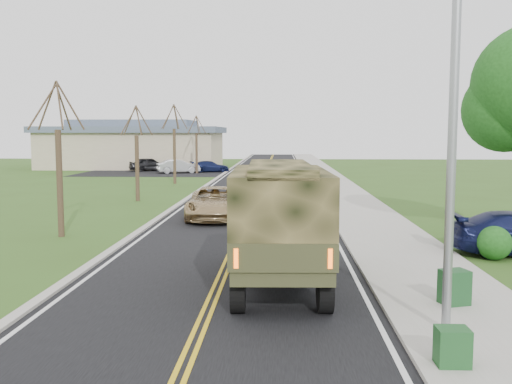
# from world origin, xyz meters

# --- Properties ---
(ground) EXTENTS (160.00, 160.00, 0.00)m
(ground) POSITION_xyz_m (0.00, 0.00, 0.00)
(ground) COLOR #324F1A
(ground) RESTS_ON ground
(road) EXTENTS (8.00, 120.00, 0.01)m
(road) POSITION_xyz_m (0.00, 40.00, 0.01)
(road) COLOR black
(road) RESTS_ON ground
(curb_right) EXTENTS (0.30, 120.00, 0.12)m
(curb_right) POSITION_xyz_m (4.15, 40.00, 0.06)
(curb_right) COLOR #9E998E
(curb_right) RESTS_ON ground
(sidewalk_right) EXTENTS (3.20, 120.00, 0.10)m
(sidewalk_right) POSITION_xyz_m (5.90, 40.00, 0.05)
(sidewalk_right) COLOR #9E998E
(sidewalk_right) RESTS_ON ground
(curb_left) EXTENTS (0.30, 120.00, 0.10)m
(curb_left) POSITION_xyz_m (-4.15, 40.00, 0.05)
(curb_left) COLOR #9E998E
(curb_left) RESTS_ON ground
(street_light) EXTENTS (1.65, 0.22, 8.00)m
(street_light) POSITION_xyz_m (4.90, -0.50, 4.43)
(street_light) COLOR gray
(street_light) RESTS_ON ground
(bare_tree_a) EXTENTS (1.93, 2.26, 6.08)m
(bare_tree_a) POSITION_xyz_m (-7.00, 10.00, 2.63)
(bare_tree_a) COLOR #38281C
(bare_tree_a) RESTS_ON ground
(bare_tree_b) EXTENTS (1.83, 2.14, 5.73)m
(bare_tree_b) POSITION_xyz_m (-7.00, 22.00, 2.48)
(bare_tree_b) COLOR #38281C
(bare_tree_b) RESTS_ON ground
(bare_tree_c) EXTENTS (2.04, 2.39, 6.42)m
(bare_tree_c) POSITION_xyz_m (-7.00, 34.00, 2.78)
(bare_tree_c) COLOR #38281C
(bare_tree_c) RESTS_ON ground
(bare_tree_d) EXTENTS (1.88, 2.20, 5.91)m
(bare_tree_d) POSITION_xyz_m (-7.00, 46.00, 2.55)
(bare_tree_d) COLOR #38281C
(bare_tree_d) RESTS_ON ground
(commercial_building) EXTENTS (25.50, 21.50, 5.65)m
(commercial_building) POSITION_xyz_m (-15.98, 55.97, 2.69)
(commercial_building) COLOR tan
(commercial_building) RESTS_ON ground
(military_truck) EXTENTS (2.51, 6.69, 3.30)m
(military_truck) POSITION_xyz_m (1.61, 2.98, 1.89)
(military_truck) COLOR black
(military_truck) RESTS_ON ground
(suv_champagne) EXTENTS (2.84, 5.59, 1.51)m
(suv_champagne) POSITION_xyz_m (-1.51, 15.02, 0.76)
(suv_champagne) COLOR tan
(suv_champagne) RESTS_ON ground
(sedan_silver) EXTENTS (1.65, 3.84, 1.23)m
(sedan_silver) POSITION_xyz_m (-1.05, 28.58, 0.62)
(sedan_silver) COLOR #A0A0A4
(sedan_silver) RESTS_ON ground
(utility_box_near) EXTENTS (0.73, 0.66, 0.80)m
(utility_box_near) POSITION_xyz_m (5.69, 1.29, 0.50)
(utility_box_near) COLOR #18431F
(utility_box_near) RESTS_ON sidewalk_right
(utility_box_far) EXTENTS (0.56, 0.46, 0.65)m
(utility_box_far) POSITION_xyz_m (4.60, -2.29, 0.43)
(utility_box_far) COLOR #1A4A1F
(utility_box_far) RESTS_ON sidewalk_right
(lot_car_dark) EXTENTS (4.69, 3.43, 1.49)m
(lot_car_dark) POSITION_xyz_m (-12.67, 49.49, 0.74)
(lot_car_dark) COLOR black
(lot_car_dark) RESTS_ON ground
(lot_car_silver) EXTENTS (4.61, 3.05, 1.43)m
(lot_car_silver) POSITION_xyz_m (-8.95, 46.28, 0.72)
(lot_car_silver) COLOR silver
(lot_car_silver) RESTS_ON ground
(lot_car_navy) EXTENTS (4.41, 2.80, 1.19)m
(lot_car_navy) POSITION_xyz_m (-5.92, 48.09, 0.59)
(lot_car_navy) COLOR #10173C
(lot_car_navy) RESTS_ON ground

